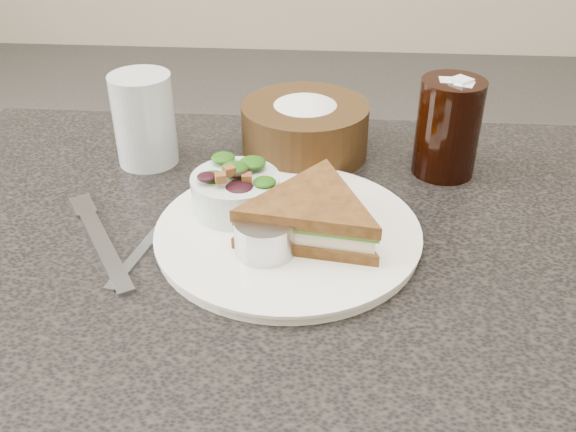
{
  "coord_description": "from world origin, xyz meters",
  "views": [
    {
      "loc": [
        0.05,
        -0.61,
        1.17
      ],
      "look_at": [
        0.0,
        0.0,
        0.78
      ],
      "focal_mm": 40.0,
      "sensor_mm": 36.0,
      "label": 1
    }
  ],
  "objects_px": {
    "bread_basket": "(305,121)",
    "salad_bowl": "(235,187)",
    "dressing_ramekin": "(265,236)",
    "water_glass": "(144,120)",
    "dinner_plate": "(288,233)",
    "sandwich": "(312,216)",
    "cola_glass": "(448,124)"
  },
  "relations": [
    {
      "from": "bread_basket",
      "to": "salad_bowl",
      "type": "bearing_deg",
      "value": -112.01
    },
    {
      "from": "dressing_ramekin",
      "to": "bread_basket",
      "type": "bearing_deg",
      "value": 83.77
    },
    {
      "from": "dressing_ramekin",
      "to": "water_glass",
      "type": "xyz_separation_m",
      "value": [
        -0.19,
        0.23,
        0.03
      ]
    },
    {
      "from": "dinner_plate",
      "to": "sandwich",
      "type": "bearing_deg",
      "value": -22.26
    },
    {
      "from": "cola_glass",
      "to": "salad_bowl",
      "type": "bearing_deg",
      "value": -152.24
    },
    {
      "from": "dressing_ramekin",
      "to": "bread_basket",
      "type": "height_order",
      "value": "bread_basket"
    },
    {
      "from": "sandwich",
      "to": "bread_basket",
      "type": "distance_m",
      "value": 0.23
    },
    {
      "from": "salad_bowl",
      "to": "bread_basket",
      "type": "relative_size",
      "value": 0.59
    },
    {
      "from": "sandwich",
      "to": "salad_bowl",
      "type": "distance_m",
      "value": 0.11
    },
    {
      "from": "bread_basket",
      "to": "water_glass",
      "type": "xyz_separation_m",
      "value": [
        -0.22,
        -0.04,
        0.01
      ]
    },
    {
      "from": "bread_basket",
      "to": "water_glass",
      "type": "relative_size",
      "value": 1.42
    },
    {
      "from": "water_glass",
      "to": "salad_bowl",
      "type": "bearing_deg",
      "value": -43.98
    },
    {
      "from": "sandwich",
      "to": "cola_glass",
      "type": "distance_m",
      "value": 0.26
    },
    {
      "from": "sandwich",
      "to": "cola_glass",
      "type": "height_order",
      "value": "cola_glass"
    },
    {
      "from": "sandwich",
      "to": "salad_bowl",
      "type": "relative_size",
      "value": 1.76
    },
    {
      "from": "dinner_plate",
      "to": "water_glass",
      "type": "xyz_separation_m",
      "value": [
        -0.21,
        0.18,
        0.06
      ]
    },
    {
      "from": "sandwich",
      "to": "bread_basket",
      "type": "xyz_separation_m",
      "value": [
        -0.02,
        0.23,
        0.01
      ]
    },
    {
      "from": "salad_bowl",
      "to": "cola_glass",
      "type": "relative_size",
      "value": 0.74
    },
    {
      "from": "sandwich",
      "to": "water_glass",
      "type": "relative_size",
      "value": 1.47
    },
    {
      "from": "dinner_plate",
      "to": "bread_basket",
      "type": "bearing_deg",
      "value": 87.99
    },
    {
      "from": "bread_basket",
      "to": "cola_glass",
      "type": "bearing_deg",
      "value": -12.2
    },
    {
      "from": "salad_bowl",
      "to": "dinner_plate",
      "type": "bearing_deg",
      "value": -30.17
    },
    {
      "from": "dinner_plate",
      "to": "water_glass",
      "type": "height_order",
      "value": "water_glass"
    },
    {
      "from": "cola_glass",
      "to": "sandwich",
      "type": "bearing_deg",
      "value": -132.27
    },
    {
      "from": "dressing_ramekin",
      "to": "cola_glass",
      "type": "xyz_separation_m",
      "value": [
        0.22,
        0.22,
        0.04
      ]
    },
    {
      "from": "sandwich",
      "to": "cola_glass",
      "type": "bearing_deg",
      "value": 55.87
    },
    {
      "from": "dinner_plate",
      "to": "dressing_ramekin",
      "type": "xyz_separation_m",
      "value": [
        -0.02,
        -0.05,
        0.03
      ]
    },
    {
      "from": "dressing_ramekin",
      "to": "bread_basket",
      "type": "relative_size",
      "value": 0.37
    },
    {
      "from": "sandwich",
      "to": "dressing_ramekin",
      "type": "distance_m",
      "value": 0.06
    },
    {
      "from": "water_glass",
      "to": "dinner_plate",
      "type": "bearing_deg",
      "value": -40.23
    },
    {
      "from": "dressing_ramekin",
      "to": "cola_glass",
      "type": "bearing_deg",
      "value": 45.52
    },
    {
      "from": "dinner_plate",
      "to": "sandwich",
      "type": "relative_size",
      "value": 1.62
    }
  ]
}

